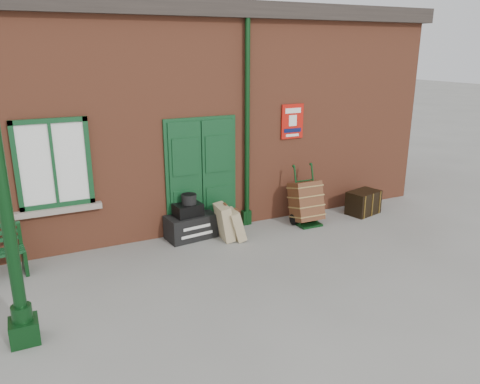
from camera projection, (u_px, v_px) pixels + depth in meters
ground at (250, 257)px, 8.13m from camera, size 80.00×80.00×0.00m
station_building at (180, 109)px, 10.50m from camera, size 10.30×4.30×4.36m
canopy_column at (10, 236)px, 5.37m from camera, size 0.34×0.34×3.61m
houdini_trunk at (191, 226)px, 8.88m from camera, size 0.98×0.61×0.46m
strongbox at (188, 210)px, 8.76m from camera, size 0.55×0.43×0.23m
hatbox at (189, 199)px, 8.71m from camera, size 0.31×0.31×0.18m
suitcase_back at (224, 222)px, 8.78m from camera, size 0.32×0.50×0.69m
suitcase_front at (235, 225)px, 8.78m from camera, size 0.34×0.45×0.60m
porter_trolley at (306, 202)px, 9.56m from camera, size 0.59×0.64×1.20m
dark_trunk at (363, 202)px, 10.19m from camera, size 0.80×0.62×0.51m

